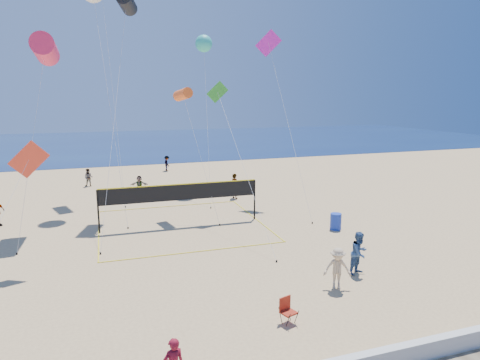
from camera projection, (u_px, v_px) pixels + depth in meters
name	position (u px, v px, depth m)	size (l,w,h in m)	color
ground	(222.00, 339.00, 13.88)	(120.00, 120.00, 0.00)	tan
ocean	(116.00, 143.00, 71.41)	(140.00, 50.00, 0.03)	#10204E
bystander_a	(359.00, 253.00, 18.81)	(0.93, 0.72, 1.91)	#32507D
bystander_b	(337.00, 268.00, 17.36)	(1.12, 0.64, 1.73)	tan
far_person_1	(139.00, 185.00, 34.19)	(1.39, 0.44, 1.50)	gray
far_person_2	(235.00, 186.00, 32.74)	(0.70, 0.46, 1.93)	gray
far_person_3	(89.00, 178.00, 37.10)	(0.76, 0.59, 1.56)	gray
far_person_4	(167.00, 163.00, 44.82)	(1.03, 0.59, 1.59)	gray
camp_chair	(287.00, 309.00, 14.78)	(0.61, 0.71, 1.02)	maroon
trash_barrel	(336.00, 221.00, 25.16)	(0.64, 0.64, 0.97)	#1A37AC
volleyball_net	(180.00, 197.00, 25.69)	(9.87, 9.72, 2.59)	black
kite_0	(45.00, 49.00, 23.99)	(2.41, 6.11, 11.14)	#EA2654
kite_1	(127.00, 3.00, 27.30)	(3.42, 9.78, 14.27)	black
kite_2	(183.00, 95.00, 27.37)	(1.91, 4.49, 8.30)	orange
kite_3	(26.00, 165.00, 18.60)	(3.20, 5.08, 5.86)	#F84026
kite_4	(221.00, 103.00, 26.46)	(1.41, 9.19, 8.69)	green
kite_5	(270.00, 51.00, 30.71)	(1.74, 7.81, 12.47)	#D31DC3
kite_7	(204.00, 44.00, 34.70)	(2.40, 7.99, 12.62)	#2FBDAC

